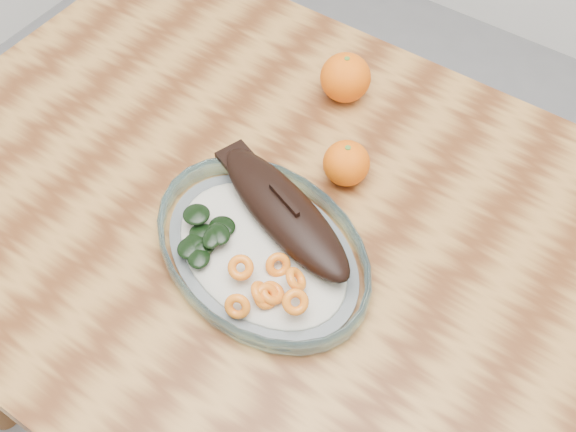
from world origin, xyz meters
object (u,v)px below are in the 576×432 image
Objects in this scene: plated_meal at (263,246)px; orange_left at (345,78)px; dining_table at (299,269)px; orange_right at (346,163)px.

plated_meal is 0.32m from orange_left.
plated_meal is at bearing -77.53° from orange_left.
dining_table is 0.30m from orange_left.
orange_right is at bearing 88.42° from dining_table.
orange_right reaches higher than dining_table.
dining_table is at bearing -91.58° from orange_right.
plated_meal reaches higher than orange_left.
orange_right is at bearing -57.56° from orange_left.
orange_left is (-0.07, 0.31, 0.02)m from plated_meal.
orange_left reaches higher than orange_right.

